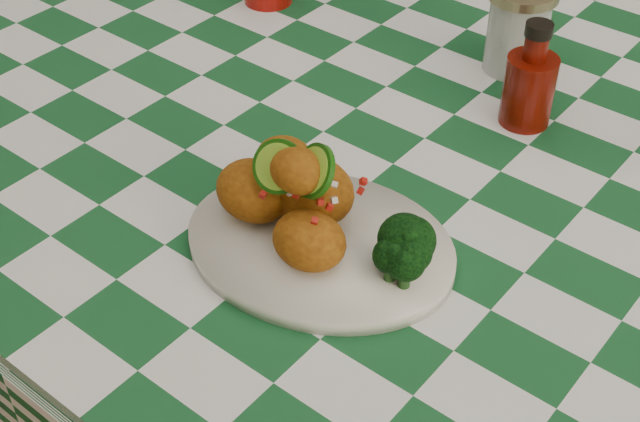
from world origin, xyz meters
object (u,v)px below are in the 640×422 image
Objects in this scene: dining_table at (405,357)px; plate at (320,246)px; ketchup_bottle at (531,74)px; mason_jar at (518,29)px; fried_chicken_pile at (305,193)px; wooden_chair_left at (448,26)px.

dining_table is 5.97× the size of plate.
mason_jar is at bearing 125.89° from ketchup_bottle.
mason_jar is at bearing 91.22° from fried_chicken_pile.
fried_chicken_pile is (-0.02, 0.00, 0.06)m from plate.
wooden_chair_left is (-0.44, 0.99, -0.32)m from plate.
dining_table is 14.56× the size of mason_jar.
plate is 1.76× the size of fried_chicken_pile.
mason_jar is (-0.03, 0.44, 0.05)m from plate.
plate is 0.29× the size of wooden_chair_left.
fried_chicken_pile reaches higher than dining_table.
fried_chicken_pile is at bearing -88.78° from mason_jar.
ketchup_bottle reaches higher than dining_table.
wooden_chair_left is at bearing 126.97° from ketchup_bottle.
ketchup_bottle is at bearing -54.11° from mason_jar.
ketchup_bottle is 0.89m from wooden_chair_left.
fried_chicken_pile is 0.16× the size of wooden_chair_left.
wooden_chair_left reaches higher than ketchup_bottle.
mason_jar is 0.12× the size of wooden_chair_left.
dining_table is 0.47m from plate.
plate reaches higher than dining_table.
fried_chicken_pile is 0.35m from ketchup_bottle.
ketchup_bottle is 1.16× the size of mason_jar.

